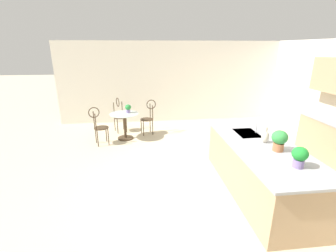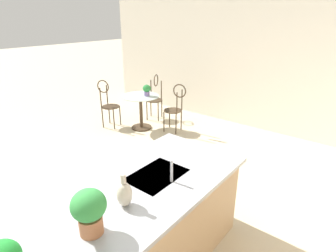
% 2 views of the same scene
% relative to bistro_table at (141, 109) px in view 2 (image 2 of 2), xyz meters
% --- Properties ---
extents(ground_plane, '(40.00, 40.00, 0.00)m').
position_rel_bistro_table_xyz_m(ground_plane, '(2.60, 1.65, -0.45)').
color(ground_plane, beige).
extents(wall_left_window, '(0.12, 7.80, 2.70)m').
position_rel_bistro_table_xyz_m(wall_left_window, '(-1.66, 1.65, 0.90)').
color(wall_left_window, silver).
rests_on(wall_left_window, ground).
extents(kitchen_island, '(2.80, 1.06, 0.92)m').
position_rel_bistro_table_xyz_m(kitchen_island, '(2.90, 2.50, 0.02)').
color(kitchen_island, tan).
rests_on(kitchen_island, ground).
extents(bistro_table, '(0.80, 0.80, 0.74)m').
position_rel_bistro_table_xyz_m(bistro_table, '(0.00, 0.00, 0.00)').
color(bistro_table, '#3D2D1E').
rests_on(bistro_table, ground).
extents(chair_near_window, '(0.52, 0.50, 1.04)m').
position_rel_bistro_table_xyz_m(chair_near_window, '(-0.69, -0.20, 0.13)').
color(chair_near_window, '#3D2D1E').
rests_on(chair_near_window, ground).
extents(chair_by_island, '(0.48, 0.52, 1.04)m').
position_rel_bistro_table_xyz_m(chair_by_island, '(0.35, -0.65, 0.13)').
color(chair_by_island, '#3D2D1E').
rests_on(chair_by_island, ground).
extents(chair_toward_desk, '(0.46, 0.52, 1.04)m').
position_rel_bistro_table_xyz_m(chair_toward_desk, '(-0.33, 0.68, 0.13)').
color(chair_toward_desk, '#3D2D1E').
rests_on(chair_toward_desk, ground).
extents(sink_faucet, '(0.02, 0.02, 0.22)m').
position_rel_bistro_table_xyz_m(sink_faucet, '(2.35, 2.68, 0.58)').
color(sink_faucet, '#B2B5BA').
rests_on(sink_faucet, kitchen_island).
extents(potted_plant_on_table, '(0.17, 0.17, 0.24)m').
position_rel_bistro_table_xyz_m(potted_plant_on_table, '(-0.08, 0.11, 0.43)').
color(potted_plant_on_table, '#7A669E').
rests_on(potted_plant_on_table, bistro_table).
extents(potted_plant_counter_near, '(0.24, 0.24, 0.34)m').
position_rel_bistro_table_xyz_m(potted_plant_counter_near, '(3.20, 2.64, 0.67)').
color(potted_plant_counter_near, '#9E603D').
rests_on(potted_plant_counter_near, kitchen_island).
extents(vase_on_counter, '(0.13, 0.13, 0.29)m').
position_rel_bistro_table_xyz_m(vase_on_counter, '(2.85, 2.60, 0.58)').
color(vase_on_counter, '#BCB29E').
rests_on(vase_on_counter, kitchen_island).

